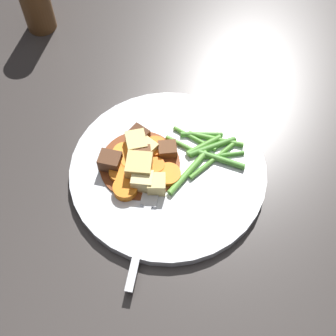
# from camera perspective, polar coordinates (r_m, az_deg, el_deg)

# --- Properties ---
(ground_plane) EXTENTS (3.00, 3.00, 0.00)m
(ground_plane) POSITION_cam_1_polar(r_m,az_deg,el_deg) (0.64, -0.00, -0.70)
(ground_plane) COLOR #383330
(dinner_plate) EXTENTS (0.27, 0.27, 0.01)m
(dinner_plate) POSITION_cam_1_polar(r_m,az_deg,el_deg) (0.63, -0.00, -0.35)
(dinner_plate) COLOR white
(dinner_plate) RESTS_ON ground_plane
(stew_sauce) EXTENTS (0.11, 0.11, 0.00)m
(stew_sauce) POSITION_cam_1_polar(r_m,az_deg,el_deg) (0.63, -3.60, 0.49)
(stew_sauce) COLOR brown
(stew_sauce) RESTS_ON dinner_plate
(carrot_slice_0) EXTENTS (0.03, 0.03, 0.01)m
(carrot_slice_0) POSITION_cam_1_polar(r_m,az_deg,el_deg) (0.62, -4.70, 0.83)
(carrot_slice_0) COLOR orange
(carrot_slice_0) RESTS_ON dinner_plate
(carrot_slice_1) EXTENTS (0.04, 0.04, 0.01)m
(carrot_slice_1) POSITION_cam_1_polar(r_m,az_deg,el_deg) (0.61, -0.12, -0.85)
(carrot_slice_1) COLOR orange
(carrot_slice_1) RESTS_ON dinner_plate
(carrot_slice_2) EXTENTS (0.04, 0.04, 0.01)m
(carrot_slice_2) POSITION_cam_1_polar(r_m,az_deg,el_deg) (0.63, -5.44, 1.69)
(carrot_slice_2) COLOR orange
(carrot_slice_2) RESTS_ON dinner_plate
(carrot_slice_3) EXTENTS (0.04, 0.04, 0.01)m
(carrot_slice_3) POSITION_cam_1_polar(r_m,az_deg,el_deg) (0.63, -1.66, 2.62)
(carrot_slice_3) COLOR orange
(carrot_slice_3) RESTS_ON dinner_plate
(carrot_slice_4) EXTENTS (0.04, 0.04, 0.01)m
(carrot_slice_4) POSITION_cam_1_polar(r_m,az_deg,el_deg) (0.60, -5.41, -2.61)
(carrot_slice_4) COLOR orange
(carrot_slice_4) RESTS_ON dinner_plate
(carrot_slice_5) EXTENTS (0.03, 0.03, 0.01)m
(carrot_slice_5) POSITION_cam_1_polar(r_m,az_deg,el_deg) (0.62, -1.53, 0.51)
(carrot_slice_5) COLOR orange
(carrot_slice_5) RESTS_ON dinner_plate
(carrot_slice_6) EXTENTS (0.03, 0.03, 0.01)m
(carrot_slice_6) POSITION_cam_1_polar(r_m,az_deg,el_deg) (0.62, -6.08, -0.66)
(carrot_slice_6) COLOR orange
(carrot_slice_6) RESTS_ON dinner_plate
(potato_chunk_0) EXTENTS (0.03, 0.03, 0.03)m
(potato_chunk_0) POSITION_cam_1_polar(r_m,az_deg,el_deg) (0.60, -3.27, -1.69)
(potato_chunk_0) COLOR #EAD68C
(potato_chunk_0) RESTS_ON dinner_plate
(potato_chunk_1) EXTENTS (0.03, 0.04, 0.03)m
(potato_chunk_1) POSITION_cam_1_polar(r_m,az_deg,el_deg) (0.63, -4.01, 2.96)
(potato_chunk_1) COLOR #E5CC7A
(potato_chunk_1) RESTS_ON dinner_plate
(potato_chunk_2) EXTENTS (0.04, 0.04, 0.02)m
(potato_chunk_2) POSITION_cam_1_polar(r_m,az_deg,el_deg) (0.63, -2.87, 2.25)
(potato_chunk_2) COLOR #E5CC7A
(potato_chunk_2) RESTS_ON dinner_plate
(potato_chunk_3) EXTENTS (0.04, 0.04, 0.03)m
(potato_chunk_3) POSITION_cam_1_polar(r_m,az_deg,el_deg) (0.61, -3.65, 0.08)
(potato_chunk_3) COLOR #DBBC6B
(potato_chunk_3) RESTS_ON dinner_plate
(potato_chunk_4) EXTENTS (0.02, 0.02, 0.02)m
(potato_chunk_4) POSITION_cam_1_polar(r_m,az_deg,el_deg) (0.60, -1.47, -2.08)
(potato_chunk_4) COLOR #E5CC7A
(potato_chunk_4) RESTS_ON dinner_plate
(meat_chunk_0) EXTENTS (0.04, 0.04, 0.02)m
(meat_chunk_0) POSITION_cam_1_polar(r_m,az_deg,el_deg) (0.64, -3.83, 3.90)
(meat_chunk_0) COLOR #4C2B19
(meat_chunk_0) RESTS_ON dinner_plate
(meat_chunk_1) EXTENTS (0.03, 0.02, 0.02)m
(meat_chunk_1) POSITION_cam_1_polar(r_m,az_deg,el_deg) (0.63, 0.33, 2.34)
(meat_chunk_1) COLOR brown
(meat_chunk_1) RESTS_ON dinner_plate
(meat_chunk_2) EXTENTS (0.03, 0.03, 0.03)m
(meat_chunk_2) POSITION_cam_1_polar(r_m,az_deg,el_deg) (0.62, -7.31, 0.80)
(meat_chunk_2) COLOR #56331E
(meat_chunk_2) RESTS_ON dinner_plate
(meat_chunk_3) EXTENTS (0.03, 0.03, 0.03)m
(meat_chunk_3) POSITION_cam_1_polar(r_m,az_deg,el_deg) (0.62, -3.23, 1.12)
(meat_chunk_3) COLOR brown
(meat_chunk_3) RESTS_ON dinner_plate
(green_bean_0) EXTENTS (0.06, 0.01, 0.01)m
(green_bean_0) POSITION_cam_1_polar(r_m,az_deg,el_deg) (0.64, 7.15, 1.65)
(green_bean_0) COLOR #4C8E33
(green_bean_0) RESTS_ON dinner_plate
(green_bean_1) EXTENTS (0.06, 0.01, 0.01)m
(green_bean_1) POSITION_cam_1_polar(r_m,az_deg,el_deg) (0.65, 4.30, 4.27)
(green_bean_1) COLOR #4C8E33
(green_bean_1) RESTS_ON dinner_plate
(green_bean_2) EXTENTS (0.08, 0.03, 0.01)m
(green_bean_2) POSITION_cam_1_polar(r_m,az_deg,el_deg) (0.65, 6.07, 3.67)
(green_bean_2) COLOR #599E38
(green_bean_2) RESTS_ON dinner_plate
(green_bean_3) EXTENTS (0.07, 0.03, 0.01)m
(green_bean_3) POSITION_cam_1_polar(r_m,az_deg,el_deg) (0.64, 5.62, 2.69)
(green_bean_3) COLOR #4C8E33
(green_bean_3) RESTS_ON dinner_plate
(green_bean_4) EXTENTS (0.06, 0.05, 0.01)m
(green_bean_4) POSITION_cam_1_polar(r_m,az_deg,el_deg) (0.65, 3.38, 3.74)
(green_bean_4) COLOR #599E38
(green_bean_4) RESTS_ON dinner_plate
(green_bean_5) EXTENTS (0.07, 0.03, 0.01)m
(green_bean_5) POSITION_cam_1_polar(r_m,az_deg,el_deg) (0.63, 6.81, 1.06)
(green_bean_5) COLOR #4C8E33
(green_bean_5) RESTS_ON dinner_plate
(green_bean_6) EXTENTS (0.05, 0.03, 0.01)m
(green_bean_6) POSITION_cam_1_polar(r_m,az_deg,el_deg) (0.64, 4.59, 2.89)
(green_bean_6) COLOR #599E38
(green_bean_6) RESTS_ON dinner_plate
(green_bean_7) EXTENTS (0.07, 0.06, 0.01)m
(green_bean_7) POSITION_cam_1_polar(r_m,az_deg,el_deg) (0.63, 5.64, 0.94)
(green_bean_7) COLOR #599E38
(green_bean_7) RESTS_ON dinner_plate
(green_bean_8) EXTENTS (0.06, 0.04, 0.01)m
(green_bean_8) POSITION_cam_1_polar(r_m,az_deg,el_deg) (0.64, 2.21, 2.76)
(green_bean_8) COLOR #66AD42
(green_bean_8) RESTS_ON dinner_plate
(green_bean_9) EXTENTS (0.06, 0.07, 0.01)m
(green_bean_9) POSITION_cam_1_polar(r_m,az_deg,el_deg) (0.62, 2.57, -0.54)
(green_bean_9) COLOR #66AD42
(green_bean_9) RESTS_ON dinner_plate
(fork) EXTENTS (0.05, 0.17, 0.00)m
(fork) POSITION_cam_1_polar(r_m,az_deg,el_deg) (0.58, -2.99, -6.70)
(fork) COLOR silver
(fork) RESTS_ON dinner_plate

